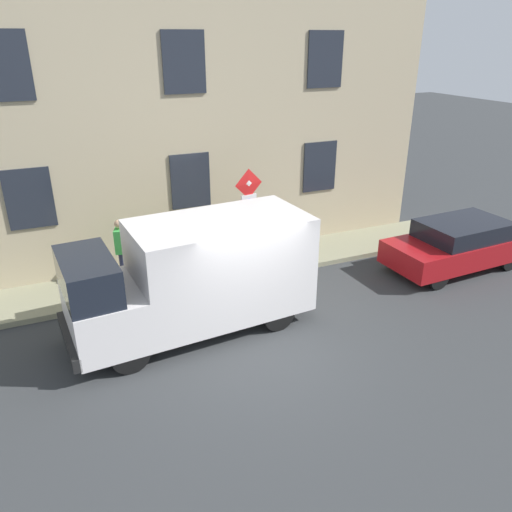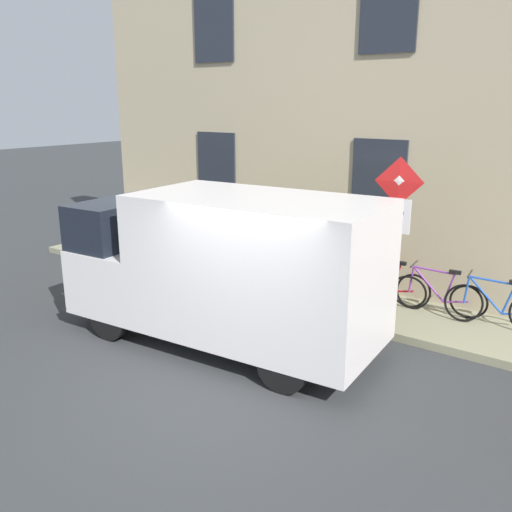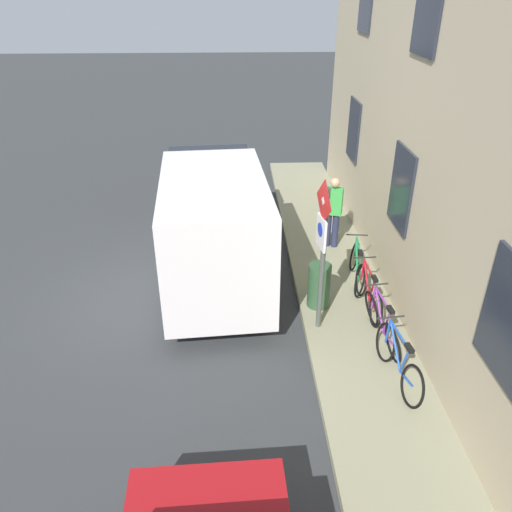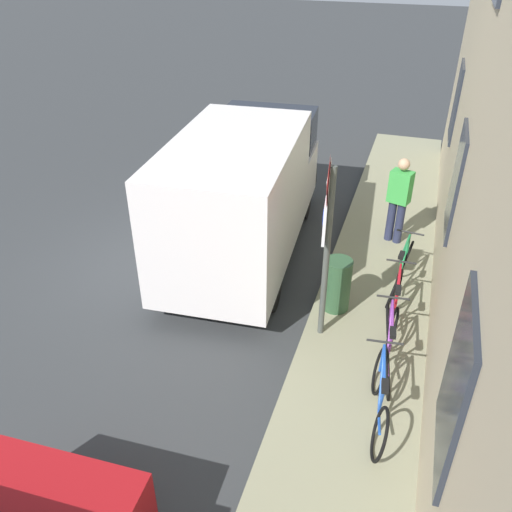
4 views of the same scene
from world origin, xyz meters
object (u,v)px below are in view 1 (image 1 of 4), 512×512
(litter_bin, at_px, (223,260))
(bicycle_red, at_px, (217,249))
(sign_post_stacked, at_px, (248,208))
(bicycle_blue, at_px, (279,239))
(parked_hatchback, at_px, (457,244))
(bicycle_purple, at_px, (249,244))
(delivery_van, at_px, (196,275))
(pedestrian, at_px, (122,249))
(bicycle_green, at_px, (183,255))

(litter_bin, bearing_deg, bicycle_red, -9.45)
(sign_post_stacked, height_order, bicycle_blue, sign_post_stacked)
(parked_hatchback, relative_size, bicycle_purple, 2.37)
(sign_post_stacked, bearing_deg, parked_hatchback, -107.42)
(parked_hatchback, relative_size, bicycle_red, 2.37)
(bicycle_purple, bearing_deg, delivery_van, 44.48)
(sign_post_stacked, height_order, litter_bin, sign_post_stacked)
(parked_hatchback, bearing_deg, litter_bin, -18.94)
(pedestrian, distance_m, litter_bin, 2.63)
(bicycle_red, relative_size, bicycle_green, 1.00)
(parked_hatchback, bearing_deg, sign_post_stacked, -19.60)
(sign_post_stacked, xyz_separation_m, pedestrian, (0.82, 3.19, -0.93))
(parked_hatchback, height_order, bicycle_blue, parked_hatchback)
(parked_hatchback, relative_size, litter_bin, 4.52)
(sign_post_stacked, distance_m, bicycle_blue, 2.34)
(bicycle_purple, xyz_separation_m, bicycle_red, (0.00, 0.99, 0.00))
(sign_post_stacked, xyz_separation_m, bicycle_purple, (1.08, -0.45, -1.49))
(sign_post_stacked, distance_m, parked_hatchback, 6.01)
(sign_post_stacked, distance_m, pedestrian, 3.42)
(bicycle_blue, bearing_deg, delivery_van, 33.92)
(delivery_van, distance_m, bicycle_purple, 3.98)
(parked_hatchback, height_order, pedestrian, pedestrian)
(bicycle_blue, height_order, pedestrian, pedestrian)
(bicycle_red, bearing_deg, delivery_van, 61.33)
(parked_hatchback, distance_m, litter_bin, 6.58)
(sign_post_stacked, relative_size, pedestrian, 1.61)
(sign_post_stacked, bearing_deg, bicycle_purple, -22.80)
(sign_post_stacked, distance_m, bicycle_green, 2.39)
(bicycle_red, xyz_separation_m, bicycle_green, (0.00, 0.99, 0.00))
(sign_post_stacked, relative_size, bicycle_purple, 1.61)
(bicycle_purple, bearing_deg, bicycle_blue, 174.47)
(bicycle_blue, xyz_separation_m, bicycle_green, (0.00, 2.97, 0.00))
(bicycle_green, bearing_deg, delivery_van, 86.66)
(pedestrian, bearing_deg, delivery_van, 130.82)
(delivery_van, relative_size, litter_bin, 6.07)
(litter_bin, bearing_deg, bicycle_purple, -50.74)
(parked_hatchback, height_order, bicycle_purple, parked_hatchback)
(bicycle_purple, relative_size, bicycle_green, 1.00)
(delivery_van, xyz_separation_m, bicycle_purple, (2.98, -2.50, -0.82))
(sign_post_stacked, height_order, bicycle_green, sign_post_stacked)
(sign_post_stacked, bearing_deg, pedestrian, 75.51)
(delivery_van, height_order, parked_hatchback, delivery_van)
(bicycle_purple, xyz_separation_m, litter_bin, (-0.94, 1.15, 0.08))
(delivery_van, xyz_separation_m, pedestrian, (2.73, 1.14, -0.26))
(bicycle_blue, xyz_separation_m, bicycle_purple, (0.00, 0.99, 0.00))
(bicycle_green, height_order, pedestrian, pedestrian)
(parked_hatchback, distance_m, bicycle_blue, 5.04)
(bicycle_red, distance_m, pedestrian, 2.72)
(bicycle_purple, relative_size, bicycle_red, 1.00)
(delivery_van, distance_m, parked_hatchback, 7.68)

